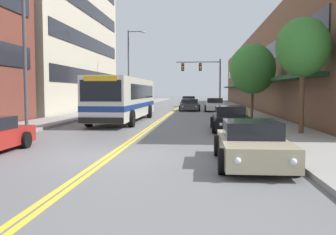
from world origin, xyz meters
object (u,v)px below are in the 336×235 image
at_px(car_white_parked_right_mid, 215,105).
at_px(street_tree_right_mid, 253,69).
at_px(car_navy_moving_second, 189,102).
at_px(street_tree_right_near, 303,47).
at_px(street_lamp_left_near, 30,20).
at_px(car_champagne_parked_left_mid, 140,104).
at_px(city_bus, 125,97).
at_px(car_beige_parked_right_foreground, 252,144).
at_px(traffic_signal_mast, 204,73).
at_px(car_dark_grey_moving_lead, 190,105).
at_px(car_black_parked_right_far, 230,119).
at_px(fire_hydrant, 246,114).
at_px(street_lamp_left_far, 131,64).
at_px(car_slate_blue_parked_left_far, 127,107).

height_order(car_white_parked_right_mid, street_tree_right_mid, street_tree_right_mid).
distance_m(car_navy_moving_second, street_tree_right_near, 33.66).
height_order(car_navy_moving_second, street_lamp_left_near, street_lamp_left_near).
bearing_deg(street_tree_right_near, car_champagne_parked_left_mid, 114.16).
xyz_separation_m(city_bus, car_beige_parked_right_foreground, (6.70, -14.97, -1.09)).
bearing_deg(car_beige_parked_right_foreground, traffic_signal_mast, 91.65).
distance_m(car_navy_moving_second, traffic_signal_mast, 6.62).
height_order(car_dark_grey_moving_lead, street_tree_right_near, street_tree_right_near).
height_order(car_black_parked_right_far, street_lamp_left_near, street_lamp_left_near).
bearing_deg(street_lamp_left_near, street_tree_right_mid, 43.14).
bearing_deg(car_black_parked_right_far, fire_hydrant, 74.75).
bearing_deg(street_lamp_left_far, car_dark_grey_moving_lead, -17.13).
distance_m(car_slate_blue_parked_left_far, car_black_parked_right_far, 18.25).
bearing_deg(city_bus, street_lamp_left_near, -106.72).
bearing_deg(car_navy_moving_second, car_champagne_parked_left_mid, -130.45).
height_order(street_lamp_left_near, fire_hydrant, street_lamp_left_near).
xyz_separation_m(traffic_signal_mast, fire_hydrant, (2.61, -19.83, -3.68)).
bearing_deg(street_lamp_left_near, car_navy_moving_second, 79.38).
xyz_separation_m(car_beige_parked_right_foreground, street_lamp_left_far, (-9.40, 31.48, 4.64)).
height_order(street_lamp_left_far, fire_hydrant, street_lamp_left_far).
bearing_deg(car_white_parked_right_mid, fire_hydrant, -83.46).
distance_m(car_black_parked_right_far, car_navy_moving_second, 30.73).
height_order(city_bus, car_white_parked_right_mid, city_bus).
bearing_deg(fire_hydrant, street_lamp_left_near, -141.89).
bearing_deg(fire_hydrant, street_tree_right_near, -78.81).
xyz_separation_m(car_slate_blue_parked_left_far, fire_hydrant, (10.25, -10.47, -0.04)).
bearing_deg(car_dark_grey_moving_lead, car_navy_moving_second, 92.53).
relative_size(car_white_parked_right_mid, car_navy_moving_second, 0.98).
relative_size(car_dark_grey_moving_lead, fire_hydrant, 5.48).
distance_m(car_slate_blue_parked_left_far, car_dark_grey_moving_lead, 7.33).
distance_m(car_champagne_parked_left_mid, street_lamp_left_near, 27.45).
xyz_separation_m(traffic_signal_mast, street_lamp_left_far, (-8.40, -3.14, 1.00)).
height_order(car_champagne_parked_left_mid, street_lamp_left_near, street_lamp_left_near).
distance_m(car_dark_grey_moving_lead, street_tree_right_near, 23.45).
xyz_separation_m(car_champagne_parked_left_mid, street_lamp_left_near, (-0.69, -27.03, 4.74)).
relative_size(car_beige_parked_right_foreground, street_lamp_left_far, 0.51).
bearing_deg(street_tree_right_mid, car_navy_moving_second, 103.24).
xyz_separation_m(car_navy_moving_second, street_lamp_left_near, (-6.30, -33.61, 4.70)).
bearing_deg(street_tree_right_near, car_black_parked_right_far, 142.72).
xyz_separation_m(car_champagne_parked_left_mid, street_tree_right_near, (11.81, -26.33, 3.44)).
bearing_deg(car_navy_moving_second, street_tree_right_near, -79.33).
height_order(car_champagne_parked_left_mid, street_tree_right_mid, street_tree_right_mid).
bearing_deg(car_dark_grey_moving_lead, fire_hydrant, -73.99).
bearing_deg(car_black_parked_right_far, street_tree_right_mid, 74.32).
bearing_deg(street_tree_right_mid, car_dark_grey_moving_lead, 111.72).
height_order(street_lamp_left_near, street_tree_right_near, street_lamp_left_near).
relative_size(street_lamp_left_near, street_lamp_left_far, 1.02).
bearing_deg(car_black_parked_right_far, car_champagne_parked_left_mid, 110.01).
bearing_deg(car_navy_moving_second, traffic_signal_mast, -68.62).
xyz_separation_m(car_black_parked_right_far, fire_hydrant, (1.51, 5.55, -0.06)).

